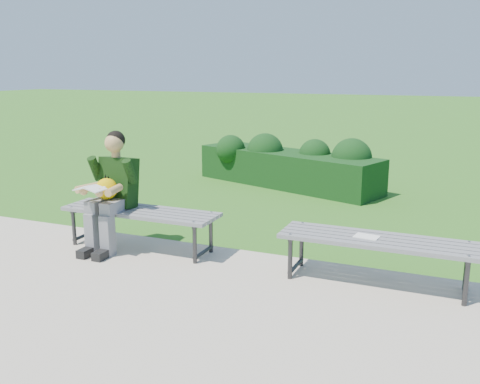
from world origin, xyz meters
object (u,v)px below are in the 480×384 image
(hedge, at_px, (290,164))
(bench_left, at_px, (140,214))
(bench_right, at_px, (377,244))
(paper_sheet, at_px, (367,237))
(seated_boy, at_px, (111,188))

(hedge, height_order, bench_left, hedge)
(bench_right, relative_size, paper_sheet, 7.53)
(hedge, distance_m, bench_left, 3.97)
(hedge, distance_m, paper_sheet, 4.44)
(bench_right, distance_m, paper_sheet, 0.12)
(bench_left, distance_m, seated_boy, 0.43)
(bench_left, xyz_separation_m, paper_sheet, (2.50, -0.02, 0.06))
(bench_right, height_order, paper_sheet, bench_right)
(bench_left, height_order, bench_right, same)
(bench_right, bearing_deg, seated_boy, -178.46)
(bench_right, xyz_separation_m, paper_sheet, (-0.10, -0.00, 0.06))
(hedge, height_order, paper_sheet, hedge)
(bench_right, height_order, seated_boy, seated_boy)
(bench_left, bearing_deg, paper_sheet, -0.38)
(hedge, xyz_separation_m, seated_boy, (-0.78, -4.04, 0.32))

